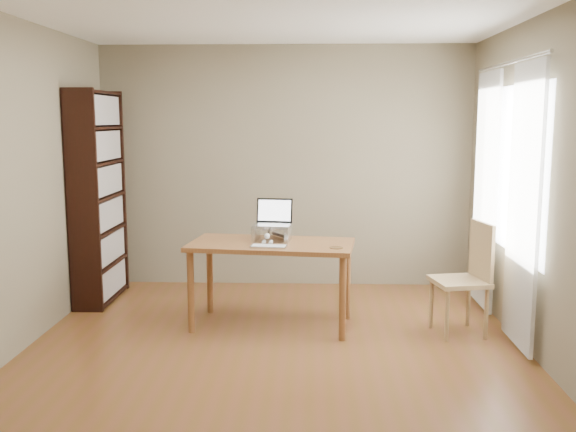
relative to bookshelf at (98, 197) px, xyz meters
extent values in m
cube|color=brown|center=(1.83, -1.55, -1.06)|extent=(4.00, 4.50, 0.02)
cube|color=white|center=(1.83, -1.55, 1.56)|extent=(4.00, 4.50, 0.02)
cube|color=#766A4F|center=(1.83, 0.71, 0.25)|extent=(4.00, 0.02, 2.60)
cube|color=#766A4F|center=(1.83, -3.81, 0.25)|extent=(4.00, 0.02, 2.60)
cube|color=#766A4F|center=(-0.18, -1.55, 0.25)|extent=(0.02, 4.50, 2.60)
cube|color=#766A4F|center=(3.84, -1.55, 0.25)|extent=(0.02, 4.50, 2.60)
cube|color=white|center=(3.81, -0.75, 0.35)|extent=(0.01, 1.80, 1.40)
cube|color=black|center=(-0.01, -0.43, 0.00)|extent=(0.30, 0.04, 2.10)
cube|color=black|center=(-0.01, 0.43, 0.00)|extent=(0.30, 0.04, 2.10)
cube|color=black|center=(-0.15, 0.00, 0.00)|extent=(0.02, 0.90, 2.10)
cube|color=black|center=(-0.01, 0.00, -1.02)|extent=(0.30, 0.84, 0.02)
cube|color=black|center=(0.02, 0.00, -0.85)|extent=(0.20, 0.78, 0.28)
cube|color=black|center=(-0.01, 0.00, -0.68)|extent=(0.30, 0.84, 0.03)
cube|color=black|center=(0.02, 0.00, -0.51)|extent=(0.20, 0.78, 0.28)
cube|color=black|center=(-0.01, 0.00, -0.34)|extent=(0.30, 0.84, 0.02)
cube|color=black|center=(0.02, 0.00, -0.17)|extent=(0.20, 0.78, 0.28)
cube|color=black|center=(-0.01, 0.00, 0.00)|extent=(0.30, 0.84, 0.02)
cube|color=black|center=(0.02, 0.00, 0.17)|extent=(0.20, 0.78, 0.28)
cube|color=black|center=(-0.01, 0.00, 0.34)|extent=(0.30, 0.84, 0.02)
cube|color=black|center=(0.02, 0.00, 0.51)|extent=(0.20, 0.78, 0.28)
cube|color=black|center=(-0.01, 0.00, 0.68)|extent=(0.30, 0.84, 0.02)
cube|color=black|center=(0.02, 0.00, 0.85)|extent=(0.20, 0.78, 0.28)
cube|color=black|center=(-0.01, 0.00, 1.02)|extent=(0.30, 0.84, 0.03)
cube|color=silver|center=(3.75, -1.30, 0.10)|extent=(0.03, 0.70, 2.20)
cube|color=silver|center=(3.75, -0.20, 0.10)|extent=(0.03, 0.70, 2.20)
cylinder|color=silver|center=(3.75, -0.75, 1.23)|extent=(0.03, 1.90, 0.03)
cube|color=brown|center=(1.77, -0.76, -0.32)|extent=(1.49, 0.87, 0.04)
cylinder|color=brown|center=(1.12, -0.47, -0.70)|extent=(0.06, 0.06, 0.71)
cylinder|color=brown|center=(2.42, -0.47, -0.70)|extent=(0.06, 0.06, 0.71)
cylinder|color=brown|center=(1.12, -1.06, -0.70)|extent=(0.06, 0.06, 0.71)
cylinder|color=brown|center=(2.42, -1.06, -0.70)|extent=(0.06, 0.06, 0.71)
cube|color=silver|center=(1.63, -0.68, -0.24)|extent=(0.03, 0.25, 0.12)
cube|color=silver|center=(1.92, -0.68, -0.24)|extent=(0.03, 0.25, 0.12)
cube|color=silver|center=(1.77, -0.68, -0.17)|extent=(0.32, 0.25, 0.01)
cube|color=silver|center=(1.77, -0.68, -0.16)|extent=(0.35, 0.26, 0.02)
cube|color=black|center=(1.77, -0.55, -0.05)|extent=(0.33, 0.09, 0.21)
cube|color=white|center=(1.77, -0.56, -0.05)|extent=(0.30, 0.07, 0.18)
cube|color=silver|center=(1.76, -0.98, -0.29)|extent=(0.32, 0.16, 0.02)
cube|color=silver|center=(1.76, -0.98, -0.28)|extent=(0.29, 0.14, 0.00)
cylinder|color=#513B1B|center=(2.33, -0.98, -0.30)|extent=(0.11, 0.11, 0.01)
ellipsoid|color=#473F38|center=(1.74, -0.65, -0.23)|extent=(0.19, 0.42, 0.14)
ellipsoid|color=#473F38|center=(1.74, -0.54, -0.23)|extent=(0.17, 0.18, 0.13)
ellipsoid|color=#473F38|center=(1.74, -0.84, -0.21)|extent=(0.11, 0.11, 0.10)
ellipsoid|color=silver|center=(1.74, -0.80, -0.24)|extent=(0.10, 0.10, 0.09)
sphere|color=silver|center=(1.74, -0.88, -0.22)|extent=(0.05, 0.05, 0.05)
cone|color=#473F38|center=(1.71, -0.84, -0.16)|extent=(0.04, 0.04, 0.05)
cone|color=#473F38|center=(1.77, -0.84, -0.16)|extent=(0.04, 0.04, 0.05)
cylinder|color=silver|center=(1.71, -0.85, -0.28)|extent=(0.03, 0.10, 0.03)
cylinder|color=silver|center=(1.77, -0.85, -0.28)|extent=(0.03, 0.10, 0.03)
cylinder|color=#473F38|center=(1.83, -0.52, -0.28)|extent=(0.15, 0.23, 0.03)
cube|color=tan|center=(3.37, -0.92, -0.60)|extent=(0.50, 0.50, 0.04)
cylinder|color=tan|center=(3.20, -1.10, -0.82)|extent=(0.04, 0.04, 0.45)
cylinder|color=tan|center=(3.55, -1.10, -0.82)|extent=(0.04, 0.04, 0.45)
cylinder|color=tan|center=(3.20, -0.75, -0.82)|extent=(0.04, 0.04, 0.45)
cylinder|color=tan|center=(3.55, -0.75, -0.82)|extent=(0.04, 0.04, 0.45)
cube|color=tan|center=(3.57, -0.92, -0.34)|extent=(0.11, 0.40, 0.51)
camera|label=1|loc=(2.12, -6.25, 0.78)|focal=40.00mm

